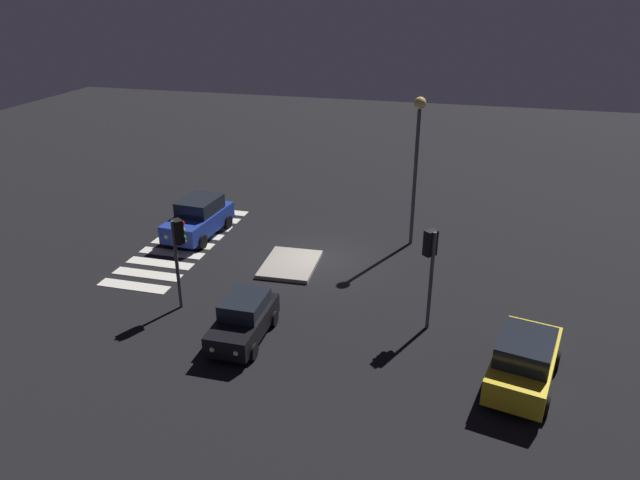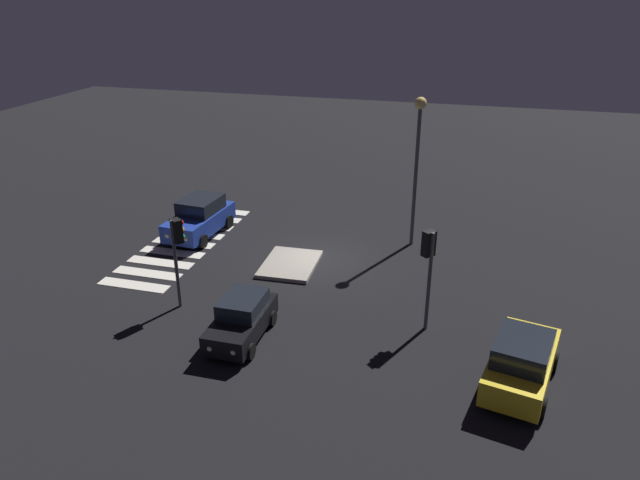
# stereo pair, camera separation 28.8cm
# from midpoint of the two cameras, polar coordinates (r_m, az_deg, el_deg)

# --- Properties ---
(ground_plane) EXTENTS (80.00, 80.00, 0.00)m
(ground_plane) POSITION_cam_midpoint_polar(r_m,az_deg,el_deg) (27.70, 0.30, -1.89)
(ground_plane) COLOR black
(traffic_island) EXTENTS (3.26, 2.50, 0.18)m
(traffic_island) POSITION_cam_midpoint_polar(r_m,az_deg,el_deg) (27.08, -2.61, -2.35)
(traffic_island) COLOR gray
(traffic_island) RESTS_ON ground
(car_black) EXTENTS (3.70, 1.75, 1.60)m
(car_black) POSITION_cam_midpoint_polar(r_m,az_deg,el_deg) (21.72, -7.21, -7.57)
(car_black) COLOR black
(car_black) RESTS_ON ground
(car_blue) EXTENTS (4.54, 2.34, 1.93)m
(car_blue) POSITION_cam_midpoint_polar(r_m,az_deg,el_deg) (30.62, -11.32, 2.15)
(car_blue) COLOR #1E389E
(car_blue) RESTS_ON ground
(car_yellow) EXTENTS (4.48, 2.66, 1.85)m
(car_yellow) POSITION_cam_midpoint_polar(r_m,az_deg,el_deg) (20.26, 19.35, -11.05)
(car_yellow) COLOR gold
(car_yellow) RESTS_ON ground
(traffic_light_east) EXTENTS (0.53, 0.54, 3.73)m
(traffic_light_east) POSITION_cam_midpoint_polar(r_m,az_deg,el_deg) (23.31, -13.33, -0.11)
(traffic_light_east) COLOR #47474C
(traffic_light_east) RESTS_ON ground
(traffic_light_north) EXTENTS (0.54, 0.53, 3.93)m
(traffic_light_north) POSITION_cam_midpoint_polar(r_m,az_deg,el_deg) (21.52, 10.84, -1.50)
(traffic_light_north) COLOR #47474C
(traffic_light_north) RESTS_ON ground
(street_lamp) EXTENTS (0.56, 0.56, 7.24)m
(street_lamp) POSITION_cam_midpoint_polar(r_m,az_deg,el_deg) (28.05, 9.75, 8.95)
(street_lamp) COLOR #47474C
(street_lamp) RESTS_ON ground
(crosswalk_near) EXTENTS (9.90, 3.20, 0.02)m
(crosswalk_near) POSITION_cam_midpoint_polar(r_m,az_deg,el_deg) (30.15, -12.81, -0.28)
(crosswalk_near) COLOR silver
(crosswalk_near) RESTS_ON ground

